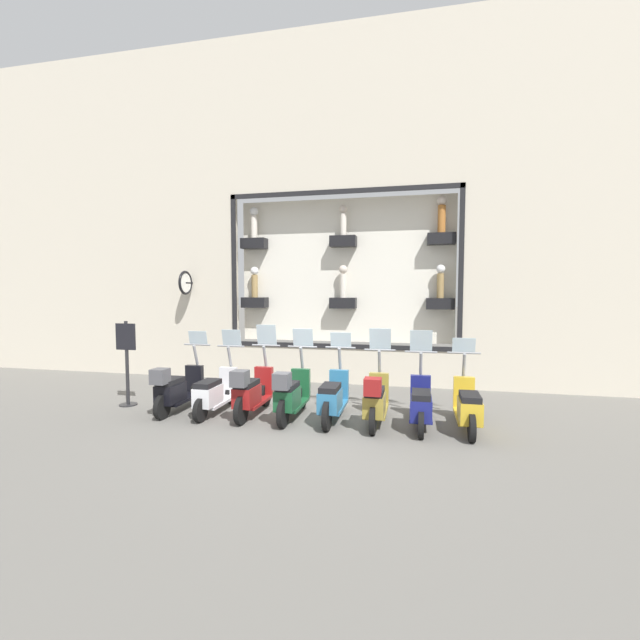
% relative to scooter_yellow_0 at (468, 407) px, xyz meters
% --- Properties ---
extents(ground_plane, '(120.00, 120.00, 0.00)m').
position_rel_scooter_yellow_0_xyz_m(ground_plane, '(-0.23, 2.76, -0.41)').
color(ground_plane, '#66635E').
extents(building_facade, '(1.24, 36.00, 8.98)m').
position_rel_scooter_yellow_0_xyz_m(building_facade, '(3.37, 2.76, 4.18)').
color(building_facade, beige).
rests_on(building_facade, ground_plane).
extents(scooter_yellow_0, '(1.79, 0.61, 1.52)m').
position_rel_scooter_yellow_0_xyz_m(scooter_yellow_0, '(0.00, 0.00, 0.00)').
color(scooter_yellow_0, black).
rests_on(scooter_yellow_0, ground_plane).
extents(scooter_navy_1, '(1.79, 0.61, 1.65)m').
position_rel_scooter_yellow_0_xyz_m(scooter_navy_1, '(0.00, 0.78, 0.00)').
color(scooter_navy_1, black).
rests_on(scooter_navy_1, ground_plane).
extents(scooter_olive_2, '(1.79, 0.60, 1.67)m').
position_rel_scooter_yellow_0_xyz_m(scooter_olive_2, '(-0.06, 1.57, 0.05)').
color(scooter_olive_2, black).
rests_on(scooter_olive_2, ground_plane).
extents(scooter_teal_3, '(1.80, 0.60, 1.57)m').
position_rel_scooter_yellow_0_xyz_m(scooter_teal_3, '(0.01, 2.35, 0.02)').
color(scooter_teal_3, black).
rests_on(scooter_teal_3, ground_plane).
extents(scooter_green_4, '(1.80, 0.60, 1.63)m').
position_rel_scooter_yellow_0_xyz_m(scooter_green_4, '(-0.05, 3.14, 0.06)').
color(scooter_green_4, black).
rests_on(scooter_green_4, ground_plane).
extents(scooter_red_5, '(1.80, 0.60, 1.70)m').
position_rel_scooter_yellow_0_xyz_m(scooter_red_5, '(-0.05, 3.92, 0.07)').
color(scooter_red_5, black).
rests_on(scooter_red_5, ground_plane).
extents(scooter_white_6, '(1.79, 0.61, 1.58)m').
position_rel_scooter_yellow_0_xyz_m(scooter_white_6, '(0.00, 4.71, -0.00)').
color(scooter_white_6, black).
rests_on(scooter_white_6, ground_plane).
extents(scooter_black_7, '(1.79, 0.61, 1.53)m').
position_rel_scooter_yellow_0_xyz_m(scooter_black_7, '(-0.06, 5.49, 0.05)').
color(scooter_black_7, black).
rests_on(scooter_black_7, ground_plane).
extents(shop_sign_post, '(0.36, 0.45, 1.77)m').
position_rel_scooter_yellow_0_xyz_m(shop_sign_post, '(0.16, 6.77, 0.55)').
color(shop_sign_post, '#232326').
rests_on(shop_sign_post, ground_plane).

